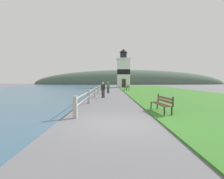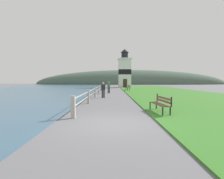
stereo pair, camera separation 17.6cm
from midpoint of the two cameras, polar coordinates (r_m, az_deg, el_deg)
ground_plane at (r=7.05m, az=0.40°, el=-11.09°), size 160.00×160.00×0.00m
grass_verge at (r=26.47m, az=17.18°, el=-0.74°), size 12.00×55.09×0.06m
water_strip at (r=29.01m, az=-29.73°, el=-0.73°), size 24.00×88.15×0.01m
seawall_railing at (r=23.03m, az=-4.42°, el=0.25°), size 0.18×30.40×1.02m
park_bench_near at (r=9.56m, az=15.92°, el=-4.16°), size 0.65×1.99×0.94m
park_bench_midway at (r=28.87m, az=5.18°, el=0.71°), size 0.62×1.98×0.94m
lighthouse at (r=42.04m, az=4.01°, el=6.05°), size 3.31×3.31×9.11m
person_strolling at (r=23.24m, az=-1.10°, el=0.87°), size 0.38×0.21×1.54m
person_by_railing at (r=17.00m, az=-2.85°, el=0.05°), size 0.41×0.28×1.53m
distant_hillside at (r=74.02m, az=6.01°, el=1.72°), size 80.00×16.00×12.00m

